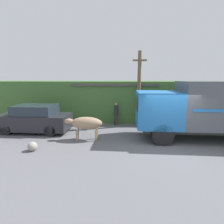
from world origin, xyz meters
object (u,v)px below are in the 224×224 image
(brown_cow, at_px, (86,123))
(utility_pole, at_px, (139,88))
(cargo_truck, at_px, (212,108))
(pedestrian_on_hill, at_px, (116,113))
(parked_suv, at_px, (35,119))
(roadside_rock, at_px, (32,146))

(brown_cow, distance_m, utility_pole, 4.64)
(cargo_truck, distance_m, pedestrian_on_hill, 5.83)
(parked_suv, bearing_deg, pedestrian_on_hill, 22.47)
(cargo_truck, bearing_deg, pedestrian_on_hill, 153.97)
(pedestrian_on_hill, relative_size, utility_pole, 0.32)
(parked_suv, relative_size, roadside_rock, 10.18)
(parked_suv, relative_size, pedestrian_on_hill, 2.70)
(parked_suv, height_order, pedestrian_on_hill, parked_suv)
(parked_suv, bearing_deg, brown_cow, -18.39)
(pedestrian_on_hill, bearing_deg, parked_suv, -3.37)
(roadside_rock, bearing_deg, brown_cow, 38.27)
(cargo_truck, xyz_separation_m, parked_suv, (-10.01, 0.63, -0.94))
(brown_cow, bearing_deg, utility_pole, 42.49)
(cargo_truck, xyz_separation_m, roadside_rock, (-8.66, -2.20, -1.53))
(cargo_truck, height_order, utility_pole, utility_pole)
(cargo_truck, height_order, brown_cow, cargo_truck)
(brown_cow, relative_size, parked_suv, 0.47)
(pedestrian_on_hill, bearing_deg, brown_cow, 40.38)
(pedestrian_on_hill, relative_size, roadside_rock, 3.77)
(brown_cow, xyz_separation_m, pedestrian_on_hill, (1.42, 3.14, -0.03))
(pedestrian_on_hill, height_order, utility_pole, utility_pole)
(parked_suv, height_order, utility_pole, utility_pole)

